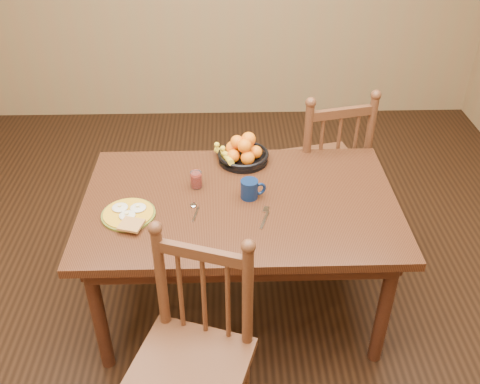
{
  "coord_description": "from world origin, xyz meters",
  "views": [
    {
      "loc": [
        -0.06,
        -2.2,
        2.34
      ],
      "look_at": [
        0.0,
        0.0,
        0.8
      ],
      "focal_mm": 40.0,
      "sensor_mm": 36.0,
      "label": 1
    }
  ],
  "objects_px": {
    "breakfast_plate": "(129,214)",
    "chair_far": "(324,166)",
    "coffee_mug": "(250,189)",
    "chair_near": "(193,357)",
    "fruit_bowl": "(242,152)",
    "dining_table": "(240,213)"
  },
  "relations": [
    {
      "from": "coffee_mug",
      "to": "dining_table",
      "type": "bearing_deg",
      "value": -155.03
    },
    {
      "from": "chair_near",
      "to": "breakfast_plate",
      "type": "distance_m",
      "value": 0.77
    },
    {
      "from": "dining_table",
      "to": "chair_far",
      "type": "height_order",
      "value": "chair_far"
    },
    {
      "from": "fruit_bowl",
      "to": "chair_far",
      "type": "bearing_deg",
      "value": 29.3
    },
    {
      "from": "fruit_bowl",
      "to": "chair_near",
      "type": "bearing_deg",
      "value": -101.89
    },
    {
      "from": "coffee_mug",
      "to": "breakfast_plate",
      "type": "bearing_deg",
      "value": -166.56
    },
    {
      "from": "dining_table",
      "to": "fruit_bowl",
      "type": "relative_size",
      "value": 4.94
    },
    {
      "from": "chair_far",
      "to": "coffee_mug",
      "type": "height_order",
      "value": "chair_far"
    },
    {
      "from": "chair_near",
      "to": "fruit_bowl",
      "type": "xyz_separation_m",
      "value": [
        0.24,
        1.15,
        0.31
      ]
    },
    {
      "from": "coffee_mug",
      "to": "fruit_bowl",
      "type": "relative_size",
      "value": 0.41
    },
    {
      "from": "dining_table",
      "to": "chair_far",
      "type": "bearing_deg",
      "value": 50.58
    },
    {
      "from": "dining_table",
      "to": "chair_far",
      "type": "relative_size",
      "value": 1.51
    },
    {
      "from": "chair_far",
      "to": "fruit_bowl",
      "type": "distance_m",
      "value": 0.68
    },
    {
      "from": "chair_near",
      "to": "dining_table",
      "type": "bearing_deg",
      "value": 92.59
    },
    {
      "from": "dining_table",
      "to": "fruit_bowl",
      "type": "bearing_deg",
      "value": 86.44
    },
    {
      "from": "breakfast_plate",
      "to": "chair_far",
      "type": "bearing_deg",
      "value": 35.86
    },
    {
      "from": "dining_table",
      "to": "breakfast_plate",
      "type": "height_order",
      "value": "breakfast_plate"
    },
    {
      "from": "breakfast_plate",
      "to": "coffee_mug",
      "type": "xyz_separation_m",
      "value": [
        0.6,
        0.14,
        0.04
      ]
    },
    {
      "from": "chair_far",
      "to": "chair_near",
      "type": "distance_m",
      "value": 1.65
    },
    {
      "from": "breakfast_plate",
      "to": "fruit_bowl",
      "type": "height_order",
      "value": "fruit_bowl"
    },
    {
      "from": "chair_near",
      "to": "chair_far",
      "type": "bearing_deg",
      "value": 80.22
    },
    {
      "from": "chair_near",
      "to": "fruit_bowl",
      "type": "bearing_deg",
      "value": 96.55
    }
  ]
}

